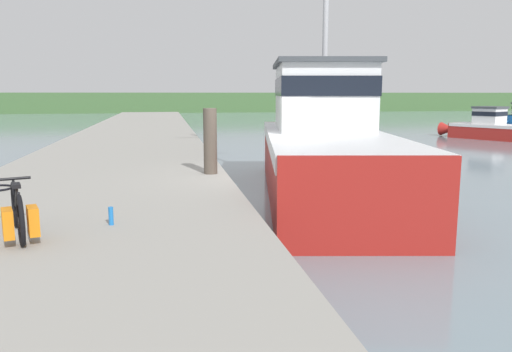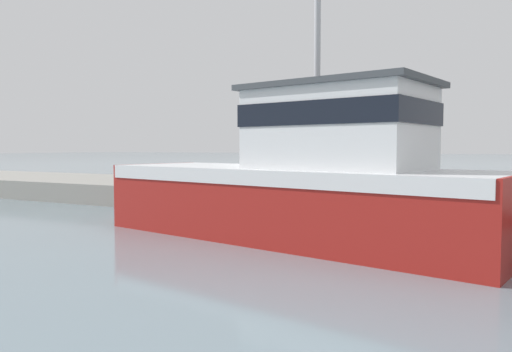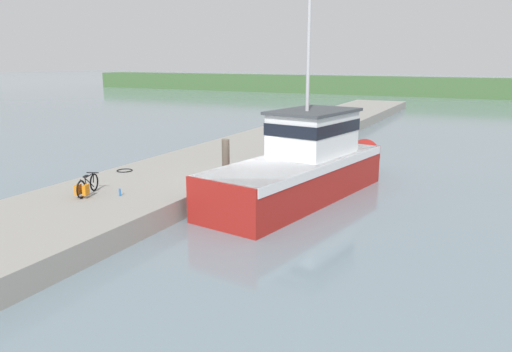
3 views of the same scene
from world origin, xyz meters
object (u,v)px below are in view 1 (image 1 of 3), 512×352
object	(u,v)px
boat_orange_near	(495,128)
mooring_post	(210,141)
fishing_boat_main	(323,142)
bicycle_touring	(18,214)
water_bottle_by_bike	(111,216)

from	to	relation	value
boat_orange_near	mooring_post	bearing A→B (deg)	-169.10
boat_orange_near	mooring_post	xyz separation A→B (m)	(-17.38, -13.97, 0.84)
fishing_boat_main	boat_orange_near	xyz separation A→B (m)	(14.35, 12.93, -0.68)
fishing_boat_main	mooring_post	distance (m)	3.21
bicycle_touring	mooring_post	world-z (taller)	mooring_post
fishing_boat_main	mooring_post	world-z (taller)	fishing_boat_main
bicycle_touring	water_bottle_by_bike	size ratio (longest dim) A/B	6.08
fishing_boat_main	boat_orange_near	size ratio (longest dim) A/B	1.82
boat_orange_near	bicycle_touring	xyz separation A→B (m)	(-20.25, -18.76, 0.42)
boat_orange_near	water_bottle_by_bike	size ratio (longest dim) A/B	24.00
mooring_post	water_bottle_by_bike	distance (m)	4.71
boat_orange_near	fishing_boat_main	bearing A→B (deg)	-165.85
bicycle_touring	mooring_post	bearing A→B (deg)	40.30
fishing_boat_main	water_bottle_by_bike	size ratio (longest dim) A/B	43.62
boat_orange_near	mooring_post	size ratio (longest dim) A/B	4.14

